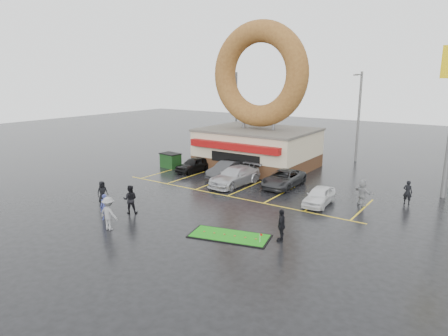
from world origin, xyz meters
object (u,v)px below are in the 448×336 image
Objects in this scene: car_white at (319,196)px; person_blue at (105,207)px; car_dgrey at (227,169)px; car_grey at (283,179)px; car_black at (194,165)px; streetlight_left at (236,109)px; putting_green at (230,236)px; car_silver at (235,176)px; dumpster at (171,161)px; streetlight_mid at (359,115)px; donut_shop at (258,121)px; person_cameraman at (281,225)px.

car_white is 14.00m from person_blue.
car_dgrey is 0.88× the size of car_grey.
car_black is 0.93× the size of car_dgrey.
putting_green is at bearing -57.75° from streetlight_left.
streetlight_left is at bearing 127.90° from car_silver.
car_dgrey is 2.33× the size of dumpster.
person_blue is at bearing -69.36° from car_black.
streetlight_mid is at bearing 50.29° from dumpster.
putting_green is at bearing -20.75° from person_blue.
dumpster is 17.78m from putting_green.
dumpster is at bearing 142.35° from putting_green.
donut_shop is 2.83× the size of car_grey.
donut_shop is 7.92m from car_silver.
person_blue reaches higher than car_dgrey.
car_silver is at bearing -11.91° from car_black.
car_black is 2.16× the size of dumpster.
car_silver is at bearing -4.95° from dumpster.
person_blue is 8.01m from putting_green.
donut_shop is 3.21× the size of car_dgrey.
streetlight_mid is 2.14× the size of car_dgrey.
streetlight_left is at bearing 134.85° from car_grey.
car_silver is at bearing -57.28° from streetlight_left.
donut_shop is 6.24m from car_dgrey.
person_cameraman is 2.92m from putting_green.
car_grey is 11.02m from putting_green.
putting_green is at bearing -53.28° from car_silver.
car_white is (4.03, -2.73, -0.04)m from car_grey.
streetlight_mid is 23.16m from person_cameraman.
car_black is at bearing -140.19° from person_cameraman.
car_black is 9.03m from car_grey.
car_silver is (1.80, -6.75, -3.72)m from donut_shop.
car_silver reaches higher than car_grey.
car_grey is at bearing 6.91° from dumpster.
person_blue is (-7.36, -25.81, -3.98)m from streetlight_mid.
dumpster reaches higher than putting_green.
car_grey is 1.31× the size of car_white.
car_dgrey is at bearing 53.37° from person_blue.
car_silver is 1.41× the size of car_white.
car_dgrey reaches higher than dumpster.
car_white is at bearing -6.07° from car_black.
streetlight_left is 14.31m from car_dgrey.
streetlight_left reaches higher than car_silver.
streetlight_left is at bearing -175.91° from streetlight_mid.
streetlight_left is 1.91× the size of putting_green.
car_dgrey is 1.16× the size of car_white.
car_grey is at bearing 101.02° from putting_green.
donut_shop is 12.64m from car_white.
car_dgrey is at bearing -60.34° from streetlight_left.
car_dgrey is 14.04m from person_cameraman.
person_blue is at bearing -136.29° from car_white.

